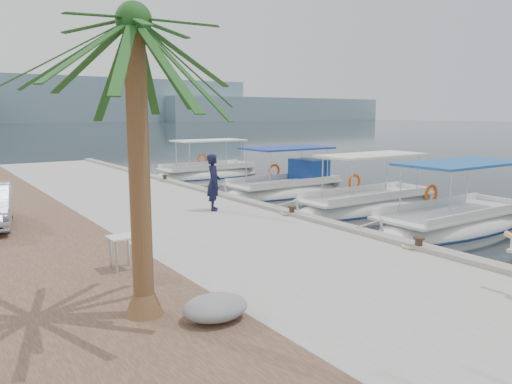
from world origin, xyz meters
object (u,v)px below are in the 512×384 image
Objects in this scene: fisherman at (214,182)px; date_palm at (134,23)px; fishing_caique_e at (207,175)px; fishing_caique_b at (454,225)px; fishing_caique_d at (286,190)px; fishing_caique_c at (367,207)px.

date_palm is at bearing 171.96° from fisherman.
fishing_caique_b is at bearing -89.37° from fishing_caique_e.
date_palm reaches higher than fishing_caique_e.
fishing_caique_e is at bearing 58.48° from date_palm.
fisherman is (-6.28, 5.13, 1.35)m from fishing_caique_b.
fishing_caique_b is 1.05× the size of fishing_caique_e.
fishing_caique_c is at bearing -87.44° from fishing_caique_d.
fisherman reaches higher than fishing_caique_c.
fishing_caique_d is at bearing 43.63° from date_palm.
date_palm reaches higher than fisherman.
fishing_caique_d is 7.84m from fishing_caique_e.
fishing_caique_e is at bearing 90.88° from fishing_caique_c.
fishing_caique_b is 1.31× the size of date_palm.
date_palm is (-11.72, -2.08, 5.07)m from fishing_caique_b.
fishing_caique_b and fishing_caique_d have the same top height.
fishing_caique_c is 3.82× the size of fisherman.
fisherman is (-6.29, 1.21, 1.35)m from fishing_caique_c.
fishing_caique_b and fishing_caique_e have the same top height.
fishing_caique_b is at bearing -100.27° from fisherman.
fisherman reaches higher than fishing_caique_b.
fishing_caique_b is 3.81× the size of fisherman.
fishing_caique_e is 13.17m from fisherman.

